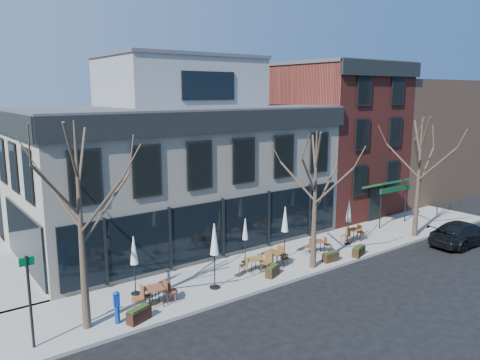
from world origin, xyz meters
TOP-DOWN VIEW (x-y plane):
  - ground at (0.00, 0.00)m, footprint 120.00×120.00m
  - sidewalk_front at (3.25, -2.15)m, footprint 33.50×4.70m
  - corner_building at (0.07, 5.07)m, footprint 18.39×10.39m
  - red_brick_building at (13.00, 4.98)m, footprint 8.20×11.78m
  - bg_building at (23.00, 6.00)m, footprint 12.00×12.00m
  - tree_corner at (-8.49, -3.20)m, footprint 3.93×3.98m
  - tree_mid at (3.01, -3.90)m, footprint 3.50×3.55m
  - tree_right at (12.01, -3.90)m, footprint 3.72×3.77m
  - sign_pole at (-10.50, -3.50)m, footprint 0.50×0.10m
  - parked_sedan at (13.17, -6.37)m, footprint 5.02×2.22m
  - call_box at (-7.44, -3.60)m, footprint 0.27×0.27m
  - cafe_set_0 at (-5.59, -3.07)m, footprint 1.94×0.85m
  - cafe_set_1 at (-5.24, -2.88)m, footprint 1.61×0.72m
  - cafe_set_2 at (0.17, -2.55)m, footprint 1.61×0.73m
  - cafe_set_3 at (1.31, -2.84)m, footprint 2.04×0.98m
  - cafe_set_4 at (4.77, -2.54)m, footprint 1.67×1.03m
  - cafe_set_5 at (8.03, -2.34)m, footprint 1.80×0.77m
  - umbrella_0 at (-5.74, -1.51)m, footprint 0.43×0.43m
  - umbrella_1 at (-2.53, -3.07)m, footprint 0.49×0.49m
  - umbrella_2 at (0.59, -1.28)m, footprint 0.39×0.39m
  - umbrella_3 at (2.66, -2.08)m, footprint 0.46×0.46m
  - umbrella_4 at (7.30, -2.51)m, footprint 0.42×0.42m
  - planter_0 at (-6.68, -3.94)m, footprint 1.10×0.73m
  - planter_1 at (0.55, -3.55)m, footprint 0.99×0.72m
  - planter_2 at (4.36, -3.88)m, footprint 0.94×0.42m
  - planter_3 at (6.25, -4.20)m, footprint 1.05×0.66m

SIDE VIEW (x-z plane):
  - ground at x=0.00m, z-range 0.00..0.00m
  - sidewalk_front at x=3.25m, z-range 0.00..0.15m
  - planter_1 at x=0.55m, z-range 0.15..0.66m
  - planter_2 at x=4.36m, z-range 0.15..0.67m
  - planter_3 at x=6.25m, z-range 0.15..0.70m
  - planter_0 at x=-6.68m, z-range 0.15..0.72m
  - cafe_set_2 at x=0.17m, z-range 0.16..0.99m
  - cafe_set_1 at x=-5.24m, z-range 0.16..0.99m
  - cafe_set_4 at x=4.77m, z-range 0.16..1.03m
  - cafe_set_5 at x=8.03m, z-range 0.16..1.10m
  - cafe_set_0 at x=-5.59m, z-range 0.16..1.17m
  - cafe_set_3 at x=1.31m, z-range 0.16..1.21m
  - parked_sedan at x=13.17m, z-range 0.00..1.43m
  - call_box at x=-7.44m, z-range 0.19..1.56m
  - umbrella_2 at x=0.59m, z-range 0.65..3.07m
  - umbrella_4 at x=7.30m, z-range 0.70..3.35m
  - umbrella_0 at x=-5.74m, z-range 0.70..3.40m
  - sign_pole at x=-10.50m, z-range 0.37..3.77m
  - umbrella_3 at x=2.66m, z-range 0.75..3.65m
  - umbrella_1 at x=-2.53m, z-range 0.79..3.87m
  - tree_mid at x=3.01m, z-range 0.27..7.31m
  - tree_right at x=12.01m, z-range 0.28..7.76m
  - tree_corner at x=-8.49m, z-range 0.29..8.21m
  - corner_building at x=0.07m, z-range -0.83..10.27m
  - bg_building at x=23.00m, z-range 0.00..10.00m
  - red_brick_building at x=13.00m, z-range 0.05..11.22m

